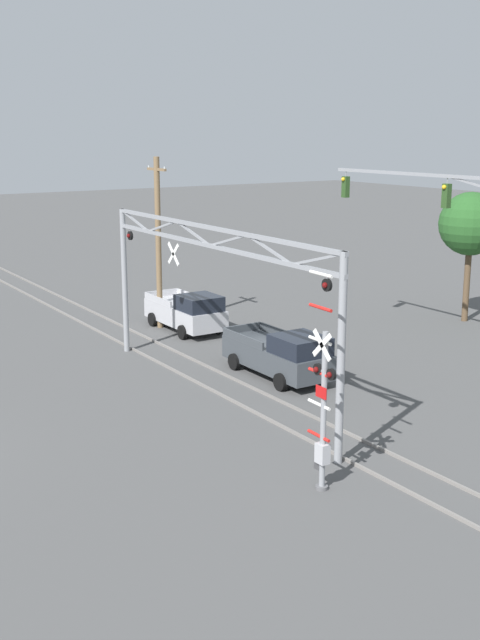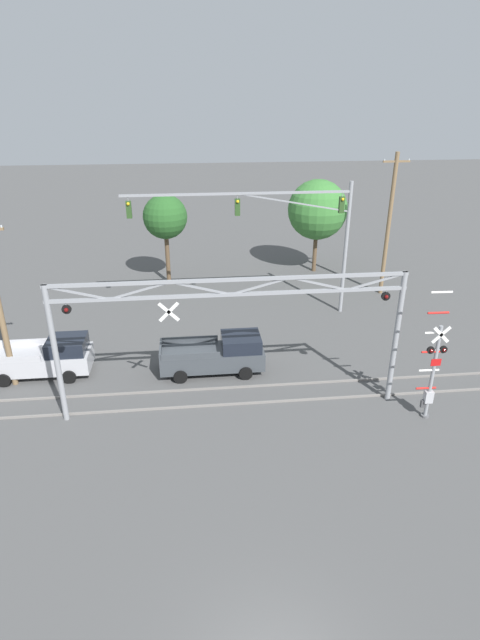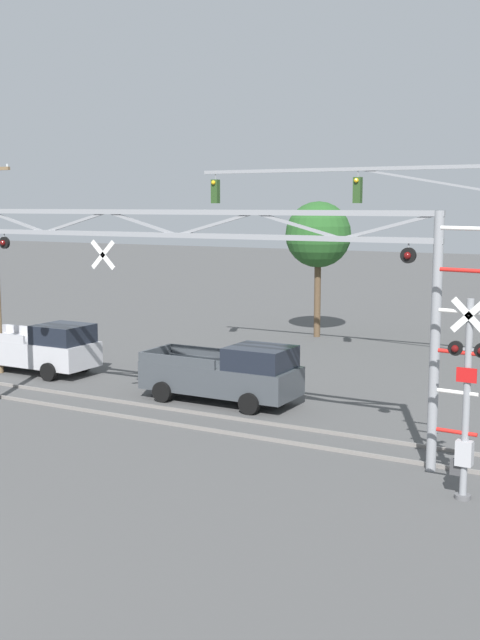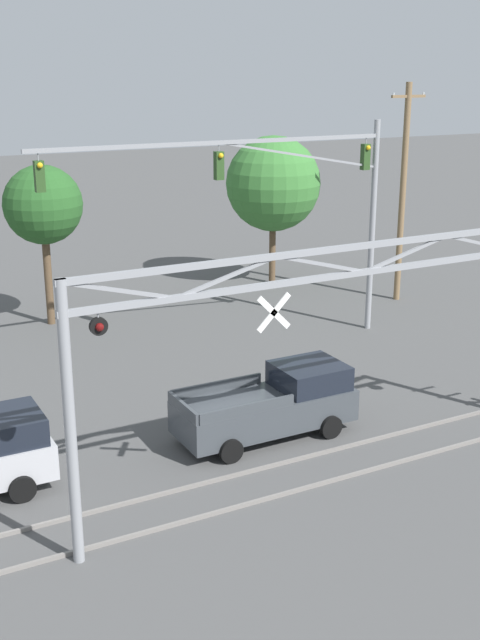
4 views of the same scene
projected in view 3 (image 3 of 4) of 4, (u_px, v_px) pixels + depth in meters
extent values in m
cube|color=gray|center=(185.00, 426.00, 23.38)|extent=(80.00, 0.08, 0.10)
cube|color=gray|center=(210.00, 415.00, 24.62)|extent=(80.00, 0.08, 0.10)
cylinder|color=gray|center=(435.00, 344.00, 19.15)|extent=(0.24, 0.24, 6.32)
cube|color=gray|center=(177.00, 235.00, 22.34)|extent=(14.93, 0.14, 0.14)
cube|color=gray|center=(177.00, 212.00, 22.25)|extent=(14.93, 0.14, 0.14)
cube|color=gray|center=(15.00, 221.00, 25.25)|extent=(2.47, 0.08, 0.72)
cube|color=gray|center=(75.00, 222.00, 24.07)|extent=(2.47, 0.08, 0.72)
cube|color=gray|center=(142.00, 223.00, 22.89)|extent=(2.47, 0.08, 0.72)
cube|color=gray|center=(215.00, 224.00, 21.71)|extent=(2.47, 0.08, 0.72)
cube|color=gray|center=(297.00, 225.00, 20.53)|extent=(2.47, 0.08, 0.72)
cube|color=gray|center=(389.00, 227.00, 19.35)|extent=(2.47, 0.08, 0.72)
cylinder|color=black|center=(5.00, 243.00, 25.59)|extent=(0.38, 0.10, 0.38)
sphere|color=#590C0C|center=(3.00, 243.00, 25.53)|extent=(0.18, 0.18, 0.18)
cylinder|color=gray|center=(4.00, 235.00, 25.55)|extent=(0.04, 0.04, 0.10)
cylinder|color=black|center=(408.00, 255.00, 19.20)|extent=(0.38, 0.10, 0.38)
sphere|color=#590C0C|center=(407.00, 256.00, 19.14)|extent=(0.18, 0.18, 0.18)
cylinder|color=gray|center=(409.00, 245.00, 19.17)|extent=(0.04, 0.04, 0.10)
cube|color=white|center=(103.00, 255.00, 23.58)|extent=(0.88, 0.03, 0.88)
cube|color=white|center=(103.00, 255.00, 23.58)|extent=(0.88, 0.03, 0.88)
cylinder|color=black|center=(102.00, 255.00, 23.56)|extent=(0.04, 0.04, 0.02)
cylinder|color=gray|center=(467.00, 400.00, 17.41)|extent=(0.16, 0.16, 4.46)
cylinder|color=#59595B|center=(463.00, 497.00, 17.72)|extent=(0.35, 0.35, 0.10)
cube|color=white|center=(469.00, 315.00, 17.05)|extent=(0.78, 0.03, 0.78)
cube|color=white|center=(469.00, 315.00, 17.05)|extent=(0.78, 0.03, 0.78)
cylinder|color=black|center=(469.00, 316.00, 17.03)|extent=(0.04, 0.04, 0.02)
cylinder|color=black|center=(456.00, 348.00, 17.39)|extent=(0.32, 0.09, 0.32)
sphere|color=#590C0C|center=(455.00, 349.00, 17.33)|extent=(0.16, 0.16, 0.16)
cube|color=gray|center=(469.00, 349.00, 17.25)|extent=(0.64, 0.06, 0.06)
cube|color=red|center=(467.00, 375.00, 17.24)|extent=(0.44, 0.02, 0.32)
cube|color=#B2B2B7|center=(464.00, 453.00, 17.58)|extent=(0.36, 0.28, 0.56)
cylinder|color=red|center=(457.00, 432.00, 17.61)|extent=(0.89, 0.09, 0.10)
cylinder|color=white|center=(458.00, 392.00, 17.49)|extent=(0.89, 0.09, 0.10)
cylinder|color=red|center=(459.00, 352.00, 17.36)|extent=(0.89, 0.09, 0.10)
cylinder|color=white|center=(460.00, 312.00, 17.24)|extent=(0.89, 0.09, 0.10)
cylinder|color=red|center=(461.00, 270.00, 17.12)|extent=(0.89, 0.09, 0.10)
cylinder|color=white|center=(462.00, 228.00, 17.00)|extent=(0.89, 0.09, 0.10)
cube|color=#3F3F42|center=(456.00, 467.00, 17.71)|extent=(0.24, 0.12, 0.36)
cube|color=gray|center=(358.00, 169.00, 30.38)|extent=(13.62, 0.14, 0.14)
cube|color=gray|center=(447.00, 184.00, 28.83)|extent=(6.83, 0.08, 1.28)
cylinder|color=gray|center=(215.00, 176.00, 33.45)|extent=(0.04, 0.04, 0.30)
cube|color=#28471E|center=(215.00, 191.00, 33.54)|extent=(0.30, 0.26, 0.98)
sphere|color=yellow|center=(213.00, 183.00, 33.34)|extent=(0.18, 0.18, 0.18)
cylinder|color=gray|center=(358.00, 173.00, 30.40)|extent=(0.04, 0.04, 0.30)
cube|color=#28471E|center=(358.00, 190.00, 30.50)|extent=(0.30, 0.26, 0.98)
sphere|color=yellow|center=(356.00, 180.00, 30.30)|extent=(0.18, 0.18, 0.18)
cube|color=#3D4247|center=(220.00, 378.00, 26.39)|extent=(5.25, 1.94, 0.92)
cube|color=black|center=(260.00, 358.00, 25.55)|extent=(1.96, 1.79, 0.70)
cube|color=#3D4247|center=(177.00, 361.00, 26.02)|extent=(2.89, 0.08, 0.32)
cube|color=#3D4247|center=(207.00, 352.00, 27.63)|extent=(2.89, 0.08, 0.32)
cube|color=#3D4247|center=(156.00, 352.00, 27.54)|extent=(0.10, 1.86, 0.32)
cylinder|color=black|center=(249.00, 404.00, 24.82)|extent=(0.68, 0.24, 0.68)
cylinder|color=black|center=(278.00, 391.00, 26.52)|extent=(0.68, 0.24, 0.68)
cylinder|color=black|center=(163.00, 392.00, 26.39)|extent=(0.68, 0.24, 0.68)
cylinder|color=black|center=(195.00, 380.00, 28.09)|extent=(0.68, 0.24, 0.68)
cube|color=#B7B7BC|center=(35.00, 352.00, 31.08)|extent=(5.04, 1.94, 0.92)
cube|color=black|center=(63.00, 334.00, 30.27)|extent=(1.88, 1.79, 0.70)
cube|color=#B7B7BC|center=(32.00, 331.00, 32.30)|extent=(2.76, 0.08, 0.32)
cylinder|color=black|center=(49.00, 372.00, 29.54)|extent=(0.68, 0.24, 0.68)
cylinder|color=black|center=(84.00, 363.00, 31.24)|extent=(0.68, 0.24, 0.68)
cylinder|color=black|center=(24.00, 355.00, 32.75)|extent=(0.68, 0.24, 0.68)
cylinder|color=silver|center=(7.00, 166.00, 29.52)|extent=(0.08, 0.08, 0.12)
cylinder|color=brown|center=(317.00, 297.00, 39.26)|extent=(0.32, 0.32, 3.90)
sphere|color=#265623|center=(318.00, 235.00, 38.82)|extent=(3.20, 3.20, 3.20)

